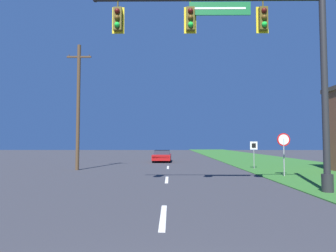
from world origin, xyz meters
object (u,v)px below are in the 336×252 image
at_px(signal_mast, 262,56).
at_px(route_sign_post, 254,149).
at_px(car_ahead, 162,156).
at_px(utility_pole_near, 78,105).
at_px(stop_sign, 284,145).

xyz_separation_m(signal_mast, route_sign_post, (2.58, 10.67, -3.97)).
relative_size(signal_mast, route_sign_post, 4.74).
xyz_separation_m(car_ahead, route_sign_post, (7.16, -8.71, 0.92)).
bearing_deg(utility_pole_near, stop_sign, -17.29).
relative_size(car_ahead, route_sign_post, 2.21).
relative_size(stop_sign, route_sign_post, 1.23).
bearing_deg(car_ahead, utility_pole_near, -121.81).
height_order(car_ahead, utility_pole_near, utility_pole_near).
bearing_deg(utility_pole_near, car_ahead, 58.19).
bearing_deg(signal_mast, car_ahead, 103.27).
xyz_separation_m(stop_sign, utility_pole_near, (-13.43, 4.18, 2.92)).
distance_m(signal_mast, route_sign_post, 11.68).
height_order(car_ahead, route_sign_post, route_sign_post).
bearing_deg(car_ahead, stop_sign, -61.25).
bearing_deg(stop_sign, car_ahead, 118.75).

